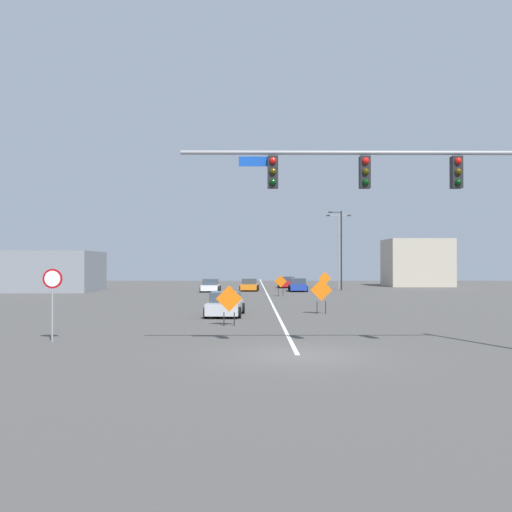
{
  "coord_description": "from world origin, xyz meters",
  "views": [
    {
      "loc": [
        -1.48,
        -18.21,
        2.97
      ],
      "look_at": [
        -1.17,
        29.67,
        3.69
      ],
      "focal_mm": 39.1,
      "sensor_mm": 36.0,
      "label": 1
    }
  ],
  "objects": [
    {
      "name": "car_red_far",
      "position": [
        2.89,
        52.43,
        0.67
      ],
      "size": [
        2.18,
        3.82,
        1.41
      ],
      "color": "red",
      "rests_on": "ground"
    },
    {
      "name": "car_blue_approaching",
      "position": [
        3.53,
        43.05,
        0.67
      ],
      "size": [
        2.1,
        4.22,
        1.45
      ],
      "color": "#1E389E",
      "rests_on": "ground"
    },
    {
      "name": "car_silver_passing",
      "position": [
        -3.04,
        14.0,
        0.65
      ],
      "size": [
        2.22,
        4.41,
        1.38
      ],
      "color": "#B7BABF",
      "rests_on": "ground"
    },
    {
      "name": "road_centre_stripe",
      "position": [
        0.0,
        45.72,
        0.0
      ],
      "size": [
        0.16,
        91.45,
        0.01
      ],
      "color": "white",
      "rests_on": "ground"
    },
    {
      "name": "car_white_mid",
      "position": [
        -6.0,
        42.17,
        0.65
      ],
      "size": [
        2.06,
        3.97,
        1.4
      ],
      "color": "white",
      "rests_on": "ground"
    },
    {
      "name": "stop_sign",
      "position": [
        -9.15,
        3.19,
        1.97
      ],
      "size": [
        0.76,
        0.07,
        2.8
      ],
      "color": "gray",
      "rests_on": "ground"
    },
    {
      "name": "construction_sign_left_lane",
      "position": [
        2.64,
        15.04,
        1.33
      ],
      "size": [
        1.31,
        0.05,
        2.09
      ],
      "color": "orange",
      "rests_on": "ground"
    },
    {
      "name": "construction_sign_median_near",
      "position": [
        6.23,
        40.95,
        1.38
      ],
      "size": [
        1.37,
        0.27,
        2.17
      ],
      "color": "orange",
      "rests_on": "ground"
    },
    {
      "name": "construction_sign_median_far",
      "position": [
        -2.6,
        8.7,
        1.22
      ],
      "size": [
        1.28,
        0.09,
        1.95
      ],
      "color": "orange",
      "rests_on": "ground"
    },
    {
      "name": "roadside_building_west",
      "position": [
        -23.06,
        43.26,
        2.2
      ],
      "size": [
        8.74,
        8.76,
        4.39
      ],
      "color": "gray",
      "rests_on": "ground"
    },
    {
      "name": "ground",
      "position": [
        0.0,
        0.0,
        0.0
      ],
      "size": [
        164.61,
        164.61,
        0.0
      ],
      "primitive_type": "plane",
      "color": "#4C4947"
    },
    {
      "name": "street_lamp_mid_right",
      "position": [
        8.62,
        45.41,
        4.94
      ],
      "size": [
        1.56,
        0.24,
        9.09
      ],
      "color": "black",
      "rests_on": "ground"
    },
    {
      "name": "construction_sign_right_lane",
      "position": [
        1.16,
        33.67,
        1.25
      ],
      "size": [
        1.12,
        0.26,
        1.95
      ],
      "color": "orange",
      "rests_on": "ground"
    },
    {
      "name": "roadside_building_east",
      "position": [
        20.87,
        57.23,
        3.19
      ],
      "size": [
        8.31,
        7.04,
        6.37
      ],
      "color": "#B2A893",
      "rests_on": "ground"
    },
    {
      "name": "car_orange_near",
      "position": [
        -1.8,
        44.15,
        0.63
      ],
      "size": [
        2.19,
        4.11,
        1.37
      ],
      "color": "orange",
      "rests_on": "ground"
    },
    {
      "name": "traffic_signal_assembly",
      "position": [
        3.97,
        -0.02,
        5.45
      ],
      "size": [
        12.18,
        0.44,
        7.28
      ],
      "color": "gray",
      "rests_on": "ground"
    },
    {
      "name": "street_lamp_far_left",
      "position": [
        9.0,
        49.2,
        5.25
      ],
      "size": [
        2.98,
        0.24,
        9.05
      ],
      "color": "gray",
      "rests_on": "ground"
    }
  ]
}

